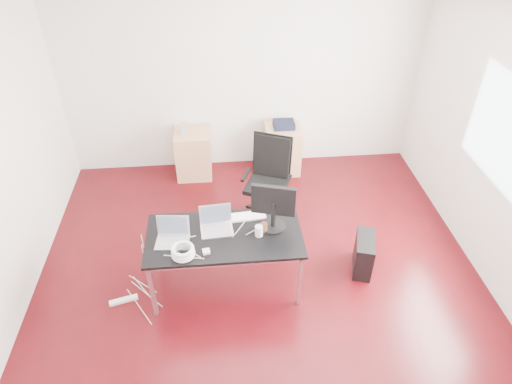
{
  "coord_description": "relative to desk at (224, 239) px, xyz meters",
  "views": [
    {
      "loc": [
        -0.38,
        -3.48,
        3.88
      ],
      "look_at": [
        0.0,
        0.55,
        0.85
      ],
      "focal_mm": 32.0,
      "sensor_mm": 36.0,
      "label": 1
    }
  ],
  "objects": [
    {
      "name": "room_shell",
      "position": [
        0.42,
        -0.01,
        0.73
      ],
      "size": [
        5.0,
        5.0,
        5.0
      ],
      "color": "#3A060B",
      "rests_on": "ground"
    },
    {
      "name": "desk",
      "position": [
        0.0,
        0.0,
        0.0
      ],
      "size": [
        1.6,
        0.8,
        0.73
      ],
      "color": "black",
      "rests_on": "ground"
    },
    {
      "name": "office_chair",
      "position": [
        0.6,
        1.2,
        -0.07
      ],
      "size": [
        0.63,
        0.64,
        1.08
      ],
      "rotation": [
        0.0,
        0.0,
        -0.4
      ],
      "color": "black",
      "rests_on": "ground"
    },
    {
      "name": "filing_cabinet_left",
      "position": [
        -0.38,
        2.22,
        -0.33
      ],
      "size": [
        0.5,
        0.5,
        0.7
      ],
      "primitive_type": "cube",
      "color": "tan",
      "rests_on": "ground"
    },
    {
      "name": "filing_cabinet_right",
      "position": [
        0.93,
        2.22,
        -0.33
      ],
      "size": [
        0.5,
        0.5,
        0.7
      ],
      "primitive_type": "cube",
      "color": "tan",
      "rests_on": "ground"
    },
    {
      "name": "pc_tower",
      "position": [
        1.57,
        0.1,
        -0.46
      ],
      "size": [
        0.32,
        0.49,
        0.44
      ],
      "primitive_type": "cube",
      "rotation": [
        0.0,
        0.0,
        -0.29
      ],
      "color": "black",
      "rests_on": "ground"
    },
    {
      "name": "wastebasket",
      "position": [
        0.65,
        2.23,
        -0.54
      ],
      "size": [
        0.3,
        0.3,
        0.28
      ],
      "primitive_type": "cylinder",
      "rotation": [
        0.0,
        0.0,
        -0.3
      ],
      "color": "black",
      "rests_on": "ground"
    },
    {
      "name": "power_strip",
      "position": [
        -1.11,
        -0.15,
        -0.66
      ],
      "size": [
        0.31,
        0.13,
        0.04
      ],
      "primitive_type": "cube",
      "rotation": [
        0.0,
        0.0,
        0.26
      ],
      "color": "white",
      "rests_on": "ground"
    },
    {
      "name": "laptop_left",
      "position": [
        -0.52,
        -0.03,
        0.11
      ],
      "size": [
        0.35,
        0.28,
        0.23
      ],
      "rotation": [
        0.0,
        0.0,
        -0.1
      ],
      "color": "silver",
      "rests_on": "desk"
    },
    {
      "name": "laptop_right",
      "position": [
        -0.07,
        0.11,
        0.11
      ],
      "size": [
        0.35,
        0.28,
        0.23
      ],
      "rotation": [
        0.0,
        0.0,
        0.08
      ],
      "color": "silver",
      "rests_on": "desk"
    },
    {
      "name": "monitor",
      "position": [
        0.51,
        0.09,
        0.34
      ],
      "size": [
        0.45,
        0.26,
        0.51
      ],
      "rotation": [
        0.0,
        0.0,
        -0.28
      ],
      "color": "black",
      "rests_on": "desk"
    },
    {
      "name": "keyboard",
      "position": [
        0.24,
        0.26,
        0.06
      ],
      "size": [
        0.45,
        0.17,
        0.02
      ],
      "primitive_type": "cube",
      "rotation": [
        0.0,
        0.0,
        0.08
      ],
      "color": "white",
      "rests_on": "desk"
    },
    {
      "name": "cup_white",
      "position": [
        0.35,
        -0.04,
        0.11
      ],
      "size": [
        0.08,
        0.08,
        0.12
      ],
      "primitive_type": "cylinder",
      "rotation": [
        0.0,
        0.0,
        0.05
      ],
      "color": "white",
      "rests_on": "desk"
    },
    {
      "name": "cup_brown",
      "position": [
        0.41,
        0.02,
        0.1
      ],
      "size": [
        0.09,
        0.09,
        0.1
      ],
      "primitive_type": "cylinder",
      "rotation": [
        0.0,
        0.0,
        -0.29
      ],
      "color": "brown",
      "rests_on": "desk"
    },
    {
      "name": "cable_coil",
      "position": [
        -0.4,
        -0.26,
        0.11
      ],
      "size": [
        0.24,
        0.24,
        0.11
      ],
      "rotation": [
        0.0,
        0.0,
        0.26
      ],
      "color": "white",
      "rests_on": "desk"
    },
    {
      "name": "power_adapter",
      "position": [
        -0.18,
        -0.24,
        0.07
      ],
      "size": [
        0.08,
        0.08,
        0.03
      ],
      "primitive_type": "cube",
      "rotation": [
        0.0,
        0.0,
        0.15
      ],
      "color": "white",
      "rests_on": "desk"
    },
    {
      "name": "speaker",
      "position": [
        -0.48,
        2.2,
        0.11
      ],
      "size": [
        0.1,
        0.09,
        0.18
      ],
      "primitive_type": "cube",
      "rotation": [
        0.0,
        0.0,
        0.1
      ],
      "color": "#9E9E9E",
      "rests_on": "filing_cabinet_left"
    },
    {
      "name": "navy_garment",
      "position": [
        0.94,
        2.25,
        0.07
      ],
      "size": [
        0.3,
        0.24,
        0.09
      ],
      "primitive_type": "cube",
      "rotation": [
        0.0,
        0.0,
        0.0
      ],
      "color": "black",
      "rests_on": "filing_cabinet_right"
    }
  ]
}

